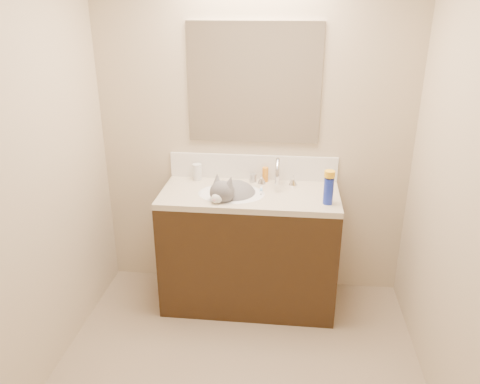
% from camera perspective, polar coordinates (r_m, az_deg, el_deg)
% --- Properties ---
extents(room_shell, '(2.24, 2.54, 2.52)m').
position_cam_1_polar(room_shell, '(2.03, -1.16, 6.04)').
color(room_shell, '#BDAA8C').
rests_on(room_shell, ground).
extents(vanity_cabinet, '(1.20, 0.55, 0.82)m').
position_cam_1_polar(vanity_cabinet, '(3.35, 1.12, -7.20)').
color(vanity_cabinet, black).
rests_on(vanity_cabinet, ground).
extents(counter_slab, '(1.20, 0.55, 0.04)m').
position_cam_1_polar(counter_slab, '(3.16, 1.18, -0.38)').
color(counter_slab, beige).
rests_on(counter_slab, vanity_cabinet).
extents(basin, '(0.45, 0.36, 0.14)m').
position_cam_1_polar(basin, '(3.16, -1.04, -1.33)').
color(basin, white).
rests_on(basin, vanity_cabinet).
extents(faucet, '(0.28, 0.20, 0.21)m').
position_cam_1_polar(faucet, '(3.24, 4.59, 2.15)').
color(faucet, silver).
rests_on(faucet, counter_slab).
extents(cat, '(0.42, 0.47, 0.33)m').
position_cam_1_polar(cat, '(3.14, -0.94, -0.60)').
color(cat, '#585558').
rests_on(cat, basin).
extents(backsplash, '(1.20, 0.02, 0.18)m').
position_cam_1_polar(backsplash, '(3.36, 1.60, 3.06)').
color(backsplash, white).
rests_on(backsplash, counter_slab).
extents(mirror, '(0.90, 0.02, 0.80)m').
position_cam_1_polar(mirror, '(3.22, 1.71, 13.04)').
color(mirror, white).
rests_on(mirror, room_shell).
extents(pill_bottle, '(0.08, 0.08, 0.12)m').
position_cam_1_polar(pill_bottle, '(3.37, -5.24, 2.45)').
color(pill_bottle, silver).
rests_on(pill_bottle, counter_slab).
extents(pill_label, '(0.08, 0.08, 0.04)m').
position_cam_1_polar(pill_label, '(3.37, -5.24, 2.22)').
color(pill_label, orange).
rests_on(pill_label, pill_bottle).
extents(silver_jar, '(0.06, 0.06, 0.06)m').
position_cam_1_polar(silver_jar, '(3.33, 1.57, 1.73)').
color(silver_jar, '#B7B7BC').
rests_on(silver_jar, counter_slab).
extents(amber_bottle, '(0.05, 0.05, 0.11)m').
position_cam_1_polar(amber_bottle, '(3.33, 3.10, 2.14)').
color(amber_bottle, orange).
rests_on(amber_bottle, counter_slab).
extents(toothbrush, '(0.02, 0.13, 0.01)m').
position_cam_1_polar(toothbrush, '(3.17, 2.59, 0.18)').
color(toothbrush, silver).
rests_on(toothbrush, counter_slab).
extents(toothbrush_head, '(0.02, 0.03, 0.02)m').
position_cam_1_polar(toothbrush_head, '(3.17, 2.60, 0.24)').
color(toothbrush_head, '#6CB0E7').
rests_on(toothbrush_head, counter_slab).
extents(spray_can, '(0.08, 0.08, 0.17)m').
position_cam_1_polar(spray_can, '(2.99, 10.72, 0.10)').
color(spray_can, '#192CAF').
rests_on(spray_can, counter_slab).
extents(spray_cap, '(0.08, 0.08, 0.04)m').
position_cam_1_polar(spray_cap, '(2.95, 10.88, 2.17)').
color(spray_cap, yellow).
rests_on(spray_cap, spray_can).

